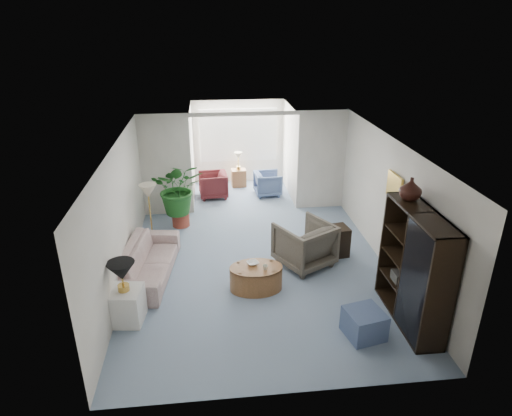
{
  "coord_description": "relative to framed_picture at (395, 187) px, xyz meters",
  "views": [
    {
      "loc": [
        -0.88,
        -7.3,
        4.56
      ],
      "look_at": [
        0.0,
        0.6,
        1.1
      ],
      "focal_mm": 31.18,
      "sensor_mm": 36.0,
      "label": 1
    }
  ],
  "objects": [
    {
      "name": "window_blinds",
      "position": [
        -2.46,
        5.25,
        -0.3
      ],
      "size": [
        2.2,
        0.02,
        1.5
      ],
      "primitive_type": "cube",
      "color": "white"
    },
    {
      "name": "table_lamp",
      "position": [
        -4.76,
        -1.11,
        -0.77
      ],
      "size": [
        0.44,
        0.44,
        0.3
      ],
      "primitive_type": "cone",
      "color": "black",
      "rests_on": "end_table"
    },
    {
      "name": "coffee_table",
      "position": [
        -2.58,
        -0.43,
        -1.47
      ],
      "size": [
        1.21,
        1.21,
        0.45
      ],
      "primitive_type": "cylinder",
      "rotation": [
        0.0,
        0.0,
        0.33
      ],
      "color": "#975A37",
      "rests_on": "ground"
    },
    {
      "name": "ottoman",
      "position": [
        -1.08,
        -1.88,
        -1.48
      ],
      "size": [
        0.65,
        0.65,
        0.43
      ],
      "primitive_type": "cube",
      "rotation": [
        0.0,
        0.0,
        0.22
      ],
      "color": "slate",
      "rests_on": "ground"
    },
    {
      "name": "sunroom_table",
      "position": [
        -2.5,
        4.87,
        -1.45
      ],
      "size": [
        0.43,
        0.35,
        0.5
      ],
      "primitive_type": "cube",
      "rotation": [
        0.0,
        0.0,
        0.07
      ],
      "color": "#975A37",
      "rests_on": "ground"
    },
    {
      "name": "side_table_dark",
      "position": [
        -0.85,
        0.63,
        -1.39
      ],
      "size": [
        0.58,
        0.49,
        0.62
      ],
      "primitive_type": "cube",
      "rotation": [
        0.0,
        0.0,
        0.16
      ],
      "color": "black",
      "rests_on": "ground"
    },
    {
      "name": "entertainment_cabinet",
      "position": [
        -0.23,
        -1.55,
        -0.75
      ],
      "size": [
        0.45,
        1.7,
        1.89
      ],
      "primitive_type": "cube",
      "color": "black",
      "rests_on": "ground"
    },
    {
      "name": "window_pane",
      "position": [
        -2.46,
        5.28,
        -0.3
      ],
      "size": [
        2.2,
        0.02,
        1.5
      ],
      "primitive_type": "cube",
      "color": "white"
    },
    {
      "name": "sofa",
      "position": [
        -4.56,
        0.24,
        -1.39
      ],
      "size": [
        1.09,
        2.22,
        0.62
      ],
      "primitive_type": "imported",
      "rotation": [
        0.0,
        0.0,
        1.45
      ],
      "color": "beige",
      "rests_on": "ground"
    },
    {
      "name": "sunroom_chair_blue",
      "position": [
        -1.75,
        4.12,
        -1.38
      ],
      "size": [
        0.75,
        0.73,
        0.64
      ],
      "primitive_type": "imported",
      "rotation": [
        0.0,
        0.0,
        1.64
      ],
      "color": "slate",
      "rests_on": "ground"
    },
    {
      "name": "back_pier_left",
      "position": [
        -4.36,
        3.1,
        -0.45
      ],
      "size": [
        1.2,
        0.12,
        2.5
      ],
      "primitive_type": "cube",
      "color": "silver",
      "rests_on": "ground"
    },
    {
      "name": "coffee_cup",
      "position": [
        -2.43,
        -0.53,
        -1.21
      ],
      "size": [
        0.12,
        0.12,
        0.08
      ],
      "primitive_type": "imported",
      "rotation": [
        0.0,
        0.0,
        0.33
      ],
      "color": "silver",
      "rests_on": "coffee_table"
    },
    {
      "name": "floor_lamp",
      "position": [
        -4.6,
        1.48,
        -0.45
      ],
      "size": [
        0.36,
        0.36,
        0.28
      ],
      "primitive_type": "cone",
      "color": "beige",
      "rests_on": "ground"
    },
    {
      "name": "shelf_clutter",
      "position": [
        -0.28,
        -1.78,
        -0.72
      ],
      "size": [
        0.3,
        0.96,
        1.06
      ],
      "color": "#272522",
      "rests_on": "entertainment_cabinet"
    },
    {
      "name": "cabinet_urn",
      "position": [
        -0.23,
        -1.05,
        0.37
      ],
      "size": [
        0.35,
        0.35,
        0.36
      ],
      "primitive_type": "imported",
      "color": "black",
      "rests_on": "entertainment_cabinet"
    },
    {
      "name": "plant_pot",
      "position": [
        -4.05,
        2.38,
        -1.54
      ],
      "size": [
        0.4,
        0.4,
        0.32
      ],
      "primitive_type": "cylinder",
      "color": "#953B2B",
      "rests_on": "ground"
    },
    {
      "name": "house_plant",
      "position": [
        -4.05,
        2.38,
        -0.75
      ],
      "size": [
        1.13,
        0.98,
        1.26
      ],
      "primitive_type": "imported",
      "color": "#1F5B1F",
      "rests_on": "plant_pot"
    },
    {
      "name": "sunroom_floor",
      "position": [
        -2.46,
        4.2,
        -1.7
      ],
      "size": [
        2.6,
        2.6,
        0.0
      ],
      "primitive_type": "plane",
      "color": "#7C8CA4",
      "rests_on": "ground"
    },
    {
      "name": "framed_picture",
      "position": [
        0.0,
        0.0,
        0.0
      ],
      "size": [
        0.04,
        0.5,
        0.4
      ],
      "primitive_type": "cube",
      "color": "#C1B89B"
    },
    {
      "name": "sunroom_chair_maroon",
      "position": [
        -3.25,
        4.12,
        -1.36
      ],
      "size": [
        0.8,
        0.78,
        0.68
      ],
      "primitive_type": "imported",
      "rotation": [
        0.0,
        0.0,
        -1.5
      ],
      "color": "#581E25",
      "rests_on": "ground"
    },
    {
      "name": "back_header",
      "position": [
        -2.46,
        3.1,
        0.75
      ],
      "size": [
        2.6,
        0.12,
        0.1
      ],
      "primitive_type": "cube",
      "color": "silver",
      "rests_on": "back_pier_left"
    },
    {
      "name": "end_table",
      "position": [
        -4.76,
        -1.11,
        -1.41
      ],
      "size": [
        0.58,
        0.58,
        0.58
      ],
      "primitive_type": "cube",
      "rotation": [
        0.0,
        0.0,
        -0.12
      ],
      "color": "white",
      "rests_on": "ground"
    },
    {
      "name": "back_pier_right",
      "position": [
        -0.56,
        3.1,
        -0.45
      ],
      "size": [
        1.2,
        0.12,
        2.5
      ],
      "primitive_type": "cube",
      "color": "silver",
      "rests_on": "ground"
    },
    {
      "name": "coffee_bowl",
      "position": [
        -2.63,
        -0.33,
        -1.23
      ],
      "size": [
        0.26,
        0.26,
        0.05
      ],
      "primitive_type": "imported",
      "rotation": [
        0.0,
        0.0,
        0.33
      ],
      "color": "white",
      "rests_on": "coffee_table"
    },
    {
      "name": "floor",
      "position": [
        -2.46,
        0.1,
        -1.7
      ],
      "size": [
        6.0,
        6.0,
        0.0
      ],
      "primitive_type": "plane",
      "color": "#7C8CA4",
      "rests_on": "ground"
    },
    {
      "name": "wingback_chair",
      "position": [
        -1.55,
        0.33,
        -1.25
      ],
      "size": [
        1.31,
        1.32,
        0.89
      ],
      "primitive_type": "imported",
      "rotation": [
        0.0,
        0.0,
        3.65
      ],
      "color": "#645D4F",
      "rests_on": "ground"
    }
  ]
}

